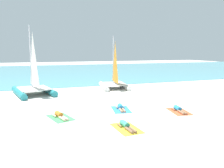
# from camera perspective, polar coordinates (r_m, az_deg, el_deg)

# --- Properties ---
(ground_plane) EXTENTS (120.00, 120.00, 0.00)m
(ground_plane) POSITION_cam_1_polar(r_m,az_deg,el_deg) (22.15, -3.98, -1.43)
(ground_plane) COLOR white
(ocean_water) EXTENTS (120.00, 40.00, 0.05)m
(ocean_water) POSITION_cam_1_polar(r_m,az_deg,el_deg) (43.63, -11.83, 3.34)
(ocean_water) COLOR #5BB2C1
(ocean_water) RESTS_ON ground
(sailboat_white) EXTENTS (3.20, 4.47, 5.39)m
(sailboat_white) POSITION_cam_1_polar(r_m,az_deg,el_deg) (22.65, 0.57, 0.87)
(sailboat_white) COLOR white
(sailboat_white) RESTS_ON ground
(sailboat_teal) EXTENTS (3.93, 5.20, 6.08)m
(sailboat_teal) POSITION_cam_1_polar(r_m,az_deg,el_deg) (20.57, -19.76, -0.11)
(sailboat_teal) COLOR teal
(sailboat_teal) RESTS_ON ground
(towel_leftmost) EXTENTS (1.59, 2.13, 0.01)m
(towel_leftmost) POSITION_cam_1_polar(r_m,az_deg,el_deg) (13.17, -13.29, -8.51)
(towel_leftmost) COLOR #4CB266
(towel_leftmost) RESTS_ON ground
(sunbather_leftmost) EXTENTS (0.81, 1.55, 0.30)m
(sunbather_leftmost) POSITION_cam_1_polar(r_m,az_deg,el_deg) (13.19, -13.42, -7.92)
(sunbather_leftmost) COLOR orange
(sunbather_leftmost) RESTS_ON towel_leftmost
(towel_center_left) EXTENTS (1.19, 1.95, 0.01)m
(towel_center_left) POSITION_cam_1_polar(r_m,az_deg,el_deg) (11.16, 3.78, -11.43)
(towel_center_left) COLOR yellow
(towel_center_left) RESTS_ON ground
(sunbather_center_left) EXTENTS (0.56, 1.56, 0.30)m
(sunbather_center_left) POSITION_cam_1_polar(r_m,az_deg,el_deg) (11.17, 3.64, -10.71)
(sunbather_center_left) COLOR #3FB28C
(sunbather_center_left) RESTS_ON towel_center_left
(towel_center_right) EXTENTS (1.44, 2.07, 0.01)m
(towel_center_right) POSITION_cam_1_polar(r_m,az_deg,el_deg) (14.54, 2.37, -6.66)
(towel_center_right) COLOR #338CD8
(towel_center_right) RESTS_ON ground
(sunbather_center_right) EXTENTS (0.69, 1.56, 0.30)m
(sunbather_center_right) POSITION_cam_1_polar(r_m,az_deg,el_deg) (14.57, 2.32, -6.12)
(sunbather_center_right) COLOR #268CCC
(sunbather_center_right) RESTS_ON towel_center_right
(towel_rightmost) EXTENTS (1.44, 2.07, 0.01)m
(towel_rightmost) POSITION_cam_1_polar(r_m,az_deg,el_deg) (14.72, 17.05, -6.84)
(towel_rightmost) COLOR #EA5933
(towel_rightmost) RESTS_ON ground
(sunbather_rightmost) EXTENTS (0.69, 1.56, 0.30)m
(sunbather_rightmost) POSITION_cam_1_polar(r_m,az_deg,el_deg) (14.75, 16.96, -6.31)
(sunbather_rightmost) COLOR #268CCC
(sunbather_rightmost) RESTS_ON towel_rightmost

